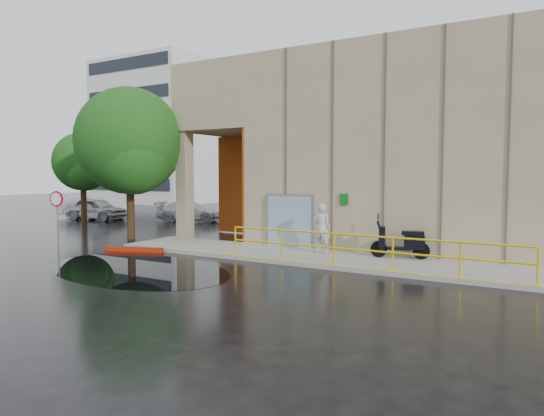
# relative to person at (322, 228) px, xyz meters

# --- Properties ---
(ground) EXTENTS (120.00, 120.00, 0.00)m
(ground) POSITION_rel_person_xyz_m (-2.00, -5.06, -1.06)
(ground) COLOR black
(ground) RESTS_ON ground
(sidewalk) EXTENTS (20.00, 3.00, 0.15)m
(sidewalk) POSITION_rel_person_xyz_m (2.00, -0.56, -0.99)
(sidewalk) COLOR gray
(sidewalk) RESTS_ON ground
(building) EXTENTS (20.00, 10.17, 8.00)m
(building) POSITION_rel_person_xyz_m (3.10, 5.92, 3.14)
(building) COLOR gray
(building) RESTS_ON ground
(guardrail) EXTENTS (9.56, 0.06, 1.03)m
(guardrail) POSITION_rel_person_xyz_m (2.25, -1.91, -0.38)
(guardrail) COLOR #DBBE0B
(guardrail) RESTS_ON sidewalk
(distant_building) EXTENTS (12.00, 8.08, 15.00)m
(distant_building) POSITION_rel_person_xyz_m (-30.00, 22.91, 6.44)
(distant_building) COLOR silver
(distant_building) RESTS_ON ground
(person) EXTENTS (0.73, 0.54, 1.83)m
(person) POSITION_rel_person_xyz_m (0.00, 0.00, 0.00)
(person) COLOR #ACACB1
(person) RESTS_ON sidewalk
(scooter) EXTENTS (2.02, 1.06, 1.53)m
(scooter) POSITION_rel_person_xyz_m (2.80, 0.39, -0.03)
(scooter) COLOR black
(scooter) RESTS_ON sidewalk
(stop_sign) EXTENTS (0.69, 0.20, 2.34)m
(stop_sign) POSITION_rel_person_xyz_m (-11.00, -2.96, 0.66)
(stop_sign) COLOR slate
(stop_sign) RESTS_ON ground
(red_curb) EXTENTS (2.32, 0.97, 0.18)m
(red_curb) POSITION_rel_person_xyz_m (-6.89, -2.56, -0.97)
(red_curb) COLOR #9D1E08
(red_curb) RESTS_ON ground
(puddle) EXTENTS (8.16, 5.99, 0.01)m
(puddle) POSITION_rel_person_xyz_m (-4.20, -5.02, -1.06)
(puddle) COLOR black
(puddle) RESTS_ON ground
(car_a) EXTENTS (4.44, 2.12, 1.47)m
(car_a) POSITION_rel_person_xyz_m (-19.00, 5.72, -0.33)
(car_a) COLOR #A6A9AD
(car_a) RESTS_ON ground
(car_b) EXTENTS (4.95, 3.10, 1.54)m
(car_b) POSITION_rel_person_xyz_m (-20.44, 6.63, -0.29)
(car_b) COLOR white
(car_b) RESTS_ON ground
(car_c) EXTENTS (4.68, 3.07, 1.26)m
(car_c) POSITION_rel_person_xyz_m (-12.98, 8.11, -0.43)
(car_c) COLOR #B1B4B8
(car_c) RESTS_ON ground
(tree_near) EXTENTS (4.93, 4.93, 7.04)m
(tree_near) POSITION_rel_person_xyz_m (-9.63, -0.05, 3.31)
(tree_near) COLOR black
(tree_near) RESTS_ON ground
(tree_far) EXTENTS (3.63, 3.58, 5.60)m
(tree_far) POSITION_rel_person_xyz_m (-17.76, 3.80, 2.60)
(tree_far) COLOR black
(tree_far) RESTS_ON ground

